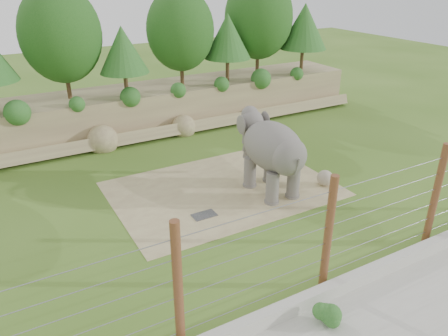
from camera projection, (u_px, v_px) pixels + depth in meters
ground at (248, 222)px, 17.72m from camera, size 90.00×90.00×0.00m
back_embankment at (146, 66)px, 26.33m from camera, size 30.00×5.52×8.77m
dirt_patch at (223, 189)px, 20.31m from camera, size 10.00×7.00×0.02m
drain_grate at (204, 215)px, 18.13m from camera, size 1.00×0.60×0.03m
elephant at (272, 157)px, 19.38m from camera, size 1.88×4.29×3.46m
stone_ball at (325, 178)px, 20.48m from camera, size 0.75×0.75×0.75m
retaining_wall at (333, 289)px, 13.67m from camera, size 26.00×0.35×0.50m
barrier_fence at (328, 234)px, 13.32m from camera, size 20.26×0.26×4.00m
walkway_shrub at (326, 314)px, 12.56m from camera, size 0.64×0.64×0.64m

